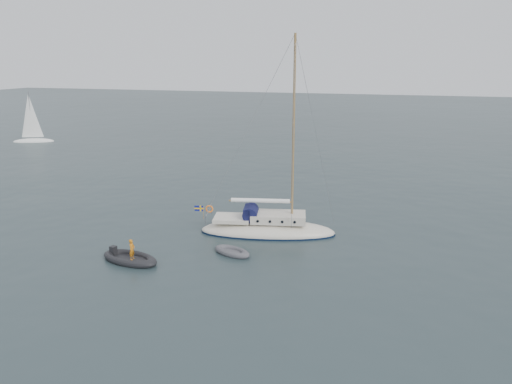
% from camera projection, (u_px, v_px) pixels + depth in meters
% --- Properties ---
extents(ground, '(300.00, 300.00, 0.00)m').
position_uv_depth(ground, '(289.00, 248.00, 32.70)').
color(ground, black).
rests_on(ground, ground).
extents(sailboat, '(9.98, 2.99, 14.22)m').
position_uv_depth(sailboat, '(268.00, 219.00, 35.06)').
color(sailboat, silver).
rests_on(sailboat, ground).
extents(dinghy, '(2.66, 1.20, 0.38)m').
position_uv_depth(dinghy, '(232.00, 252.00, 31.59)').
color(dinghy, '#505055').
rests_on(dinghy, ground).
extents(rib, '(3.92, 1.78, 1.49)m').
position_uv_depth(rib, '(130.00, 258.00, 30.42)').
color(rib, black).
rests_on(rib, ground).
extents(distant_yacht_a, '(5.86, 3.12, 7.76)m').
position_uv_depth(distant_yacht_a, '(31.00, 120.00, 73.40)').
color(distant_yacht_a, white).
rests_on(distant_yacht_a, ground).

